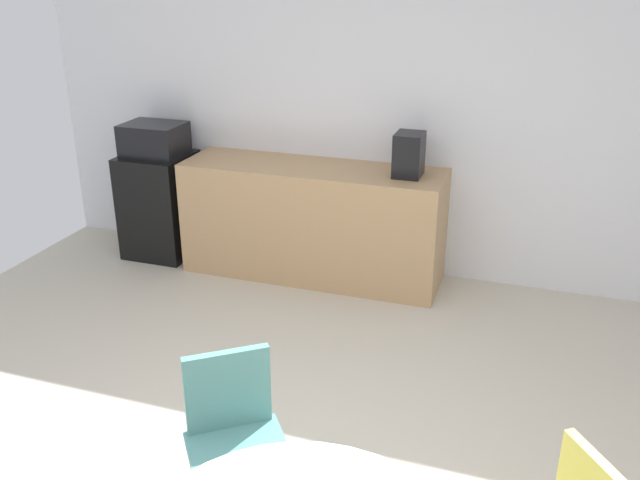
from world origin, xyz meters
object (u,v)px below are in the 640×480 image
(microwave, at_px, (154,139))
(coffee_maker, at_px, (409,155))
(mini_fridge, at_px, (160,205))
(mug_white, at_px, (400,168))
(chair_teal, at_px, (233,424))

(microwave, xyz_separation_m, coffee_maker, (2.11, 0.00, 0.06))
(mini_fridge, distance_m, mug_white, 2.11)
(chair_teal, bearing_deg, coffee_maker, 85.46)
(chair_teal, relative_size, mug_white, 6.43)
(mini_fridge, xyz_separation_m, coffee_maker, (2.11, 0.00, 0.62))
(mug_white, bearing_deg, mini_fridge, -179.45)
(mug_white, xyz_separation_m, coffee_maker, (0.06, -0.02, 0.11))
(mini_fridge, xyz_separation_m, microwave, (0.00, 0.00, 0.57))
(mug_white, distance_m, coffee_maker, 0.13)
(mini_fridge, bearing_deg, microwave, 0.00)
(chair_teal, bearing_deg, microwave, 126.41)
(mug_white, bearing_deg, coffee_maker, -17.22)
(microwave, xyz_separation_m, chair_teal, (1.91, -2.59, -0.48))
(coffee_maker, bearing_deg, microwave, 180.00)
(microwave, bearing_deg, coffee_maker, 0.00)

